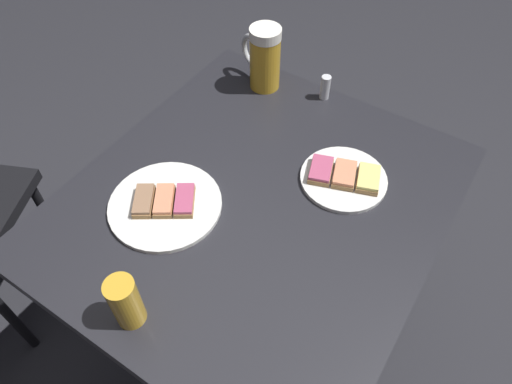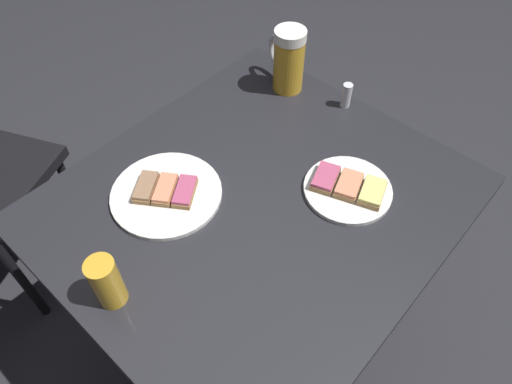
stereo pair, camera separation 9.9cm
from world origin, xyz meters
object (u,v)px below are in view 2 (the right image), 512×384
Objects in this scene: plate_near at (348,188)px; beer_glass_small at (107,282)px; plate_far at (166,193)px; salt_shaker at (346,95)px; beer_mug at (288,59)px.

beer_glass_small reaches higher than plate_near.
plate_near is 0.39m from plate_far.
plate_near and plate_far have the same top height.
plate_near is at bearing -53.62° from salt_shaker.
beer_mug is 1.48× the size of beer_glass_small.
beer_mug reaches higher than plate_far.
salt_shaker is at bearing 126.38° from plate_near.
plate_far is at bearing -136.11° from plate_near.
plate_near is 1.69× the size of beer_glass_small.
beer_mug is 0.17m from salt_shaker.
beer_glass_small is (0.11, -0.22, 0.05)m from plate_far.
beer_glass_small reaches higher than salt_shaker.
plate_near is at bearing 43.89° from plate_far.
plate_far is 0.51m from salt_shaker.
beer_mug is 0.70m from beer_glass_small.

